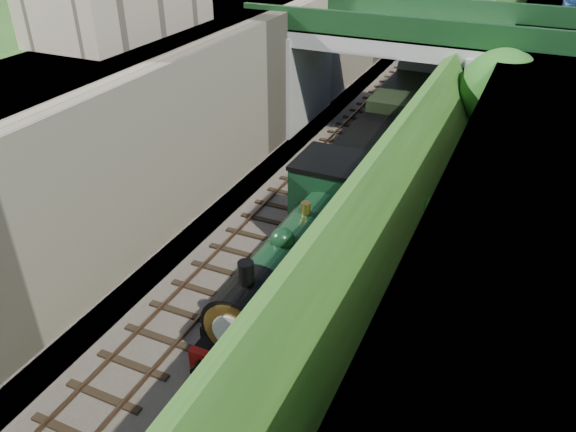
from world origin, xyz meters
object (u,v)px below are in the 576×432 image
at_px(road_bridge, 412,68).
at_px(tree, 503,93).
at_px(tender, 368,171).
at_px(locomotive, 303,252).

bearing_deg(road_bridge, tree, -39.29).
bearing_deg(tender, locomotive, -90.00).
bearing_deg(locomotive, road_bridge, 90.96).
relative_size(locomotive, tender, 1.70).
bearing_deg(tree, locomotive, -112.73).
xyz_separation_m(tree, locomotive, (-4.71, -11.25, -2.75)).
xyz_separation_m(locomotive, tender, (-0.00, 7.36, -0.27)).
bearing_deg(tree, tender, -140.47).
relative_size(road_bridge, locomotive, 1.56).
height_order(road_bridge, locomotive, road_bridge).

